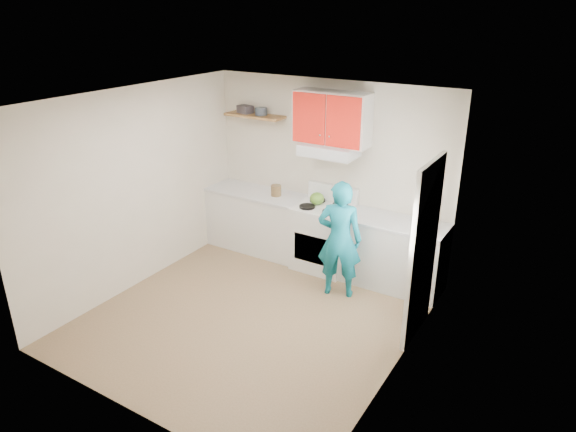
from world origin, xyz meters
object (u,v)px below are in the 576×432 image
Objects in this scene: tin at (261,111)px; crock at (276,191)px; stove at (323,237)px; person at (340,239)px; kettle at (317,198)px.

crock is (0.34, -0.15, -1.10)m from tin.
crock is at bearing 177.67° from stove.
person is at bearing -46.75° from stove.
kettle is at bearing 164.69° from stove.
kettle is at bearing -8.28° from tin.
stove is 2.00m from tin.
person reaches higher than kettle.
person is (1.67, -0.74, -1.32)m from tin.
person is (0.65, -0.59, -0.24)m from kettle.
tin is 0.96× the size of crock.
tin is 2.25m from person.
person is at bearing -23.96° from crock.
kettle is 0.91m from person.
tin reaches higher than stove.
crock is (-0.80, 0.03, 0.53)m from stove.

